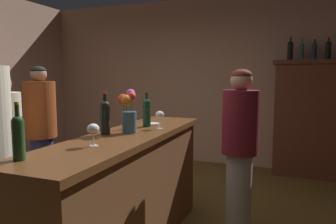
{
  "coord_description": "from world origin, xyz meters",
  "views": [
    {
      "loc": [
        1.65,
        -2.34,
        1.48
      ],
      "look_at": [
        0.76,
        -0.05,
        1.2
      ],
      "focal_mm": 33.49,
      "sensor_mm": 36.0,
      "label": 1
    }
  ],
  "objects_px": {
    "patron_redhead": "(5,148)",
    "bartender": "(240,146)",
    "flower_arrangement": "(128,111)",
    "display_bottle_center": "(314,50)",
    "display_bottle_midleft": "(302,50)",
    "patron_near_entrance": "(41,132)",
    "wine_glass_mid": "(93,130)",
    "wine_bottle_pinot": "(147,111)",
    "display_bottle_midright": "(328,49)",
    "wine_bottle_riesling": "(18,135)",
    "display_bottle_left": "(290,50)",
    "wine_glass_front": "(160,115)",
    "wine_bottle_syrah": "(105,115)",
    "cheese_plate": "(153,124)",
    "bar_counter": "(127,194)",
    "display_cabinet": "(312,117)"
  },
  "relations": [
    {
      "from": "display_bottle_left",
      "to": "wine_bottle_riesling",
      "type": "bearing_deg",
      "value": -110.23
    },
    {
      "from": "wine_bottle_pinot",
      "to": "display_bottle_midleft",
      "type": "distance_m",
      "value": 2.83
    },
    {
      "from": "display_bottle_center",
      "to": "wine_bottle_pinot",
      "type": "bearing_deg",
      "value": -122.6
    },
    {
      "from": "display_bottle_midright",
      "to": "display_bottle_midleft",
      "type": "bearing_deg",
      "value": 180.0
    },
    {
      "from": "wine_bottle_riesling",
      "to": "flower_arrangement",
      "type": "bearing_deg",
      "value": 80.39
    },
    {
      "from": "display_bottle_left",
      "to": "display_bottle_midleft",
      "type": "bearing_deg",
      "value": 0.0
    },
    {
      "from": "display_bottle_center",
      "to": "display_bottle_midright",
      "type": "distance_m",
      "value": 0.18
    },
    {
      "from": "bar_counter",
      "to": "cheese_plate",
      "type": "bearing_deg",
      "value": 91.12
    },
    {
      "from": "wine_glass_mid",
      "to": "display_bottle_midleft",
      "type": "height_order",
      "value": "display_bottle_midleft"
    },
    {
      "from": "wine_bottle_pinot",
      "to": "display_bottle_left",
      "type": "relative_size",
      "value": 0.92
    },
    {
      "from": "display_cabinet",
      "to": "patron_redhead",
      "type": "bearing_deg",
      "value": -133.25
    },
    {
      "from": "display_bottle_midright",
      "to": "flower_arrangement",
      "type": "bearing_deg",
      "value": -121.81
    },
    {
      "from": "wine_glass_mid",
      "to": "patron_near_entrance",
      "type": "xyz_separation_m",
      "value": [
        -1.32,
        0.92,
        -0.25
      ]
    },
    {
      "from": "flower_arrangement",
      "to": "display_bottle_center",
      "type": "distance_m",
      "value": 3.21
    },
    {
      "from": "wine_bottle_pinot",
      "to": "flower_arrangement",
      "type": "relative_size",
      "value": 0.88
    },
    {
      "from": "display_bottle_midleft",
      "to": "patron_redhead",
      "type": "relative_size",
      "value": 0.21
    },
    {
      "from": "wine_bottle_syrah",
      "to": "display_bottle_midleft",
      "type": "distance_m",
      "value": 3.31
    },
    {
      "from": "wine_bottle_pinot",
      "to": "wine_glass_front",
      "type": "bearing_deg",
      "value": -22.73
    },
    {
      "from": "wine_bottle_pinot",
      "to": "display_bottle_left",
      "type": "height_order",
      "value": "display_bottle_left"
    },
    {
      "from": "display_cabinet",
      "to": "cheese_plate",
      "type": "relative_size",
      "value": 12.06
    },
    {
      "from": "wine_glass_mid",
      "to": "flower_arrangement",
      "type": "distance_m",
      "value": 0.52
    },
    {
      "from": "bar_counter",
      "to": "bartender",
      "type": "xyz_separation_m",
      "value": [
        0.82,
        0.61,
        0.34
      ]
    },
    {
      "from": "wine_bottle_riesling",
      "to": "bar_counter",
      "type": "bearing_deg",
      "value": 79.46
    },
    {
      "from": "display_bottle_center",
      "to": "patron_near_entrance",
      "type": "height_order",
      "value": "display_bottle_center"
    },
    {
      "from": "flower_arrangement",
      "to": "display_bottle_midright",
      "type": "bearing_deg",
      "value": 58.19
    },
    {
      "from": "display_bottle_midleft",
      "to": "patron_near_entrance",
      "type": "bearing_deg",
      "value": -138.62
    },
    {
      "from": "patron_near_entrance",
      "to": "bartender",
      "type": "distance_m",
      "value": 2.13
    },
    {
      "from": "wine_bottle_riesling",
      "to": "cheese_plate",
      "type": "relative_size",
      "value": 2.29
    },
    {
      "from": "display_cabinet",
      "to": "patron_near_entrance",
      "type": "bearing_deg",
      "value": -140.49
    },
    {
      "from": "wine_bottle_riesling",
      "to": "flower_arrangement",
      "type": "xyz_separation_m",
      "value": [
        0.16,
        0.96,
        0.04
      ]
    },
    {
      "from": "patron_near_entrance",
      "to": "flower_arrangement",
      "type": "bearing_deg",
      "value": 16.95
    },
    {
      "from": "wine_bottle_syrah",
      "to": "wine_glass_mid",
      "type": "bearing_deg",
      "value": -67.89
    },
    {
      "from": "bar_counter",
      "to": "wine_bottle_pinot",
      "type": "relative_size",
      "value": 7.08
    },
    {
      "from": "wine_glass_mid",
      "to": "display_bottle_midright",
      "type": "bearing_deg",
      "value": 62.65
    },
    {
      "from": "wine_bottle_pinot",
      "to": "flower_arrangement",
      "type": "height_order",
      "value": "flower_arrangement"
    },
    {
      "from": "display_cabinet",
      "to": "bartender",
      "type": "bearing_deg",
      "value": -108.26
    },
    {
      "from": "cheese_plate",
      "to": "display_bottle_center",
      "type": "distance_m",
      "value": 2.84
    },
    {
      "from": "wine_bottle_riesling",
      "to": "display_bottle_midright",
      "type": "distance_m",
      "value": 4.21
    },
    {
      "from": "bar_counter",
      "to": "wine_bottle_syrah",
      "type": "relative_size",
      "value": 6.57
    },
    {
      "from": "display_bottle_midleft",
      "to": "display_bottle_left",
      "type": "bearing_deg",
      "value": 180.0
    },
    {
      "from": "patron_near_entrance",
      "to": "bartender",
      "type": "xyz_separation_m",
      "value": [
        2.12,
        0.16,
        -0.02
      ]
    },
    {
      "from": "patron_redhead",
      "to": "patron_near_entrance",
      "type": "xyz_separation_m",
      "value": [
        -0.11,
        0.56,
        0.05
      ]
    },
    {
      "from": "display_cabinet",
      "to": "wine_bottle_riesling",
      "type": "xyz_separation_m",
      "value": [
        -1.7,
        -3.71,
        0.26
      ]
    },
    {
      "from": "patron_near_entrance",
      "to": "display_bottle_midleft",
      "type": "bearing_deg",
      "value": 75.45
    },
    {
      "from": "display_bottle_left",
      "to": "patron_redhead",
      "type": "bearing_deg",
      "value": -129.5
    },
    {
      "from": "wine_glass_front",
      "to": "patron_redhead",
      "type": "distance_m",
      "value": 1.46
    },
    {
      "from": "wine_bottle_syrah",
      "to": "cheese_plate",
      "type": "height_order",
      "value": "wine_bottle_syrah"
    },
    {
      "from": "display_cabinet",
      "to": "wine_bottle_syrah",
      "type": "xyz_separation_m",
      "value": [
        -1.69,
        -2.86,
        0.28
      ]
    },
    {
      "from": "bartender",
      "to": "bar_counter",
      "type": "bearing_deg",
      "value": 39.57
    },
    {
      "from": "patron_redhead",
      "to": "bartender",
      "type": "distance_m",
      "value": 2.14
    }
  ]
}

